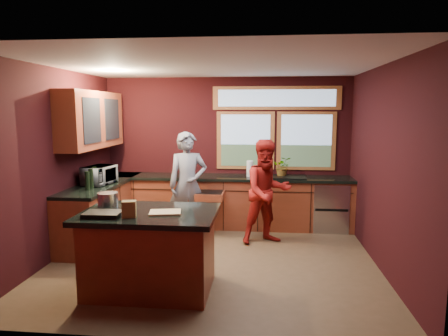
# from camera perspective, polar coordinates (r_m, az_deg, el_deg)

# --- Properties ---
(floor) EXTENTS (4.50, 4.50, 0.00)m
(floor) POSITION_cam_1_polar(r_m,az_deg,el_deg) (5.79, -1.55, -13.06)
(floor) COLOR brown
(floor) RESTS_ON ground
(room_shell) EXTENTS (4.52, 4.02, 2.71)m
(room_shell) POSITION_cam_1_polar(r_m,az_deg,el_deg) (5.82, -7.07, 5.19)
(room_shell) COLOR black
(room_shell) RESTS_ON ground
(back_counter) EXTENTS (4.50, 0.64, 0.93)m
(back_counter) POSITION_cam_1_polar(r_m,az_deg,el_deg) (7.25, 1.71, -4.81)
(back_counter) COLOR maroon
(back_counter) RESTS_ON floor
(left_counter) EXTENTS (0.64, 2.30, 0.93)m
(left_counter) POSITION_cam_1_polar(r_m,az_deg,el_deg) (6.93, -16.91, -5.76)
(left_counter) COLOR maroon
(left_counter) RESTS_ON floor
(island) EXTENTS (1.55, 1.05, 0.95)m
(island) POSITION_cam_1_polar(r_m,az_deg,el_deg) (4.84, -10.48, -11.50)
(island) COLOR maroon
(island) RESTS_ON floor
(person_grey) EXTENTS (0.74, 0.60, 1.76)m
(person_grey) POSITION_cam_1_polar(r_m,az_deg,el_deg) (6.64, -5.18, -2.41)
(person_grey) COLOR slate
(person_grey) RESTS_ON floor
(person_red) EXTENTS (0.99, 0.89, 1.65)m
(person_red) POSITION_cam_1_polar(r_m,az_deg,el_deg) (6.34, 6.18, -3.41)
(person_red) COLOR maroon
(person_red) RESTS_ON floor
(microwave) EXTENTS (0.45, 0.59, 0.29)m
(microwave) POSITION_cam_1_polar(r_m,az_deg,el_deg) (6.67, -17.39, -0.98)
(microwave) COLOR #999999
(microwave) RESTS_ON left_counter
(potted_plant) EXTENTS (0.32, 0.28, 0.35)m
(potted_plant) POSITION_cam_1_polar(r_m,az_deg,el_deg) (7.18, 8.38, 0.19)
(potted_plant) COLOR #999999
(potted_plant) RESTS_ON back_counter
(paper_towel) EXTENTS (0.12, 0.12, 0.28)m
(paper_towel) POSITION_cam_1_polar(r_m,az_deg,el_deg) (7.13, 3.72, -0.09)
(paper_towel) COLOR silver
(paper_towel) RESTS_ON back_counter
(cutting_board) EXTENTS (0.39, 0.31, 0.02)m
(cutting_board) POSITION_cam_1_polar(r_m,az_deg,el_deg) (4.60, -8.41, -6.28)
(cutting_board) COLOR tan
(cutting_board) RESTS_ON island
(stock_pot) EXTENTS (0.24, 0.24, 0.18)m
(stock_pot) POSITION_cam_1_polar(r_m,az_deg,el_deg) (5.00, -16.25, -4.42)
(stock_pot) COLOR #BABBC0
(stock_pot) RESTS_ON island
(paper_bag) EXTENTS (0.17, 0.15, 0.18)m
(paper_bag) POSITION_cam_1_polar(r_m,az_deg,el_deg) (4.50, -13.40, -5.72)
(paper_bag) COLOR brown
(paper_bag) RESTS_ON island
(black_tray) EXTENTS (0.41, 0.30, 0.05)m
(black_tray) POSITION_cam_1_polar(r_m,az_deg,el_deg) (4.62, -16.91, -6.32)
(black_tray) COLOR black
(black_tray) RESTS_ON island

